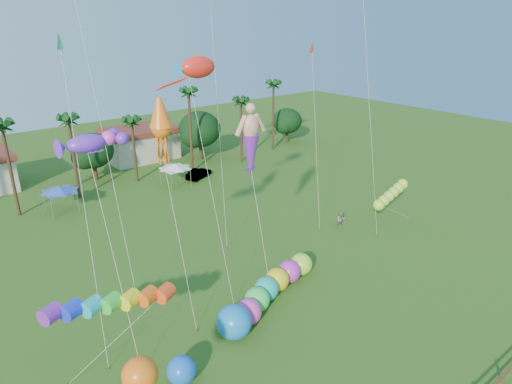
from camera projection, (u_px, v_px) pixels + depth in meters
ground at (358, 373)px, 28.18m from camera, size 160.00×160.00×0.00m
tree_line at (114, 147)px, 60.41m from camera, size 69.46×8.91×11.00m
buildings_row at (51, 162)px, 61.63m from camera, size 35.00×7.00×4.00m
tent_row at (61, 190)px, 49.80m from camera, size 31.00×4.00×0.60m
car_b at (199, 173)px, 61.44m from camera, size 4.37×2.91×1.36m
spectator_b at (341, 220)px, 47.11m from camera, size 1.08×1.00×1.78m
caterpillar_inflatable at (265, 293)px, 34.41m from camera, size 11.77×5.41×2.43m
blue_ball at (181, 370)px, 27.17m from camera, size 1.78×1.78×1.78m
rainbow_tube at (137, 304)px, 28.70m from camera, size 8.76×3.08×4.18m
green_worm at (379, 205)px, 45.27m from camera, size 8.83×2.68×3.69m
orange_ball_kite at (140, 375)px, 20.70m from camera, size 2.06×2.29×6.25m
merman_kite at (251, 144)px, 35.10m from camera, size 2.53×5.11×14.04m
fish_kite at (198, 67)px, 33.14m from camera, size 4.36×7.29×17.96m
squid_kite at (161, 129)px, 31.03m from camera, size 2.05×5.91×15.63m
lobster_kite at (87, 144)px, 26.07m from camera, size 4.51×5.99×14.55m
delta_kite_red at (312, 51)px, 43.40m from camera, size 1.88×3.66×18.28m
delta_kite_green at (61, 50)px, 24.77m from camera, size 1.58×4.19×19.82m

